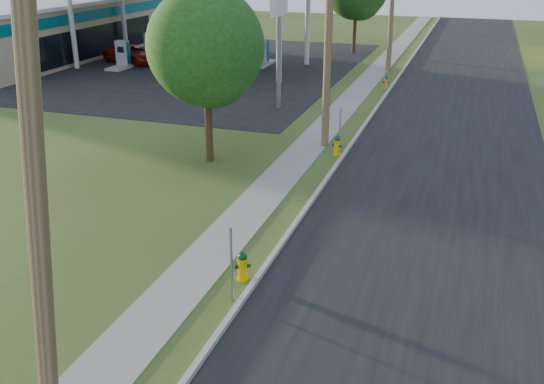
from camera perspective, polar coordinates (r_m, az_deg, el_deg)
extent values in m
cube|color=black|center=(19.41, 14.65, -3.28)|extent=(8.00, 120.00, 0.02)
cube|color=#A4A197|center=(19.94, 3.19, -1.63)|extent=(0.15, 120.00, 0.15)
cube|color=gray|center=(20.46, -1.54, -1.15)|extent=(1.50, 120.00, 0.03)
cube|color=black|center=(45.67, -9.69, 11.74)|extent=(26.00, 28.00, 0.02)
cylinder|color=brown|center=(9.45, -21.30, -0.42)|extent=(1.31, 0.32, 9.48)
cylinder|color=brown|center=(25.50, 5.35, 14.89)|extent=(0.32, 0.32, 9.80)
cube|color=gray|center=(14.68, -3.83, -6.92)|extent=(0.05, 0.04, 2.00)
cube|color=gray|center=(25.17, 6.38, 5.65)|extent=(0.05, 0.04, 2.00)
cube|color=gray|center=(36.85, 10.61, 10.75)|extent=(0.05, 0.04, 2.00)
cylinder|color=silver|center=(45.41, -18.27, 14.41)|extent=(0.36, 0.36, 5.50)
cylinder|color=silver|center=(50.85, -13.81, 15.60)|extent=(0.36, 0.36, 5.50)
cylinder|color=silver|center=(38.54, 0.66, 14.25)|extent=(0.36, 0.36, 5.50)
cylinder|color=silver|center=(44.81, 3.36, 15.35)|extent=(0.36, 0.36, 5.50)
cube|color=#A4A197|center=(45.20, -13.75, 11.42)|extent=(1.20, 3.20, 0.18)
cube|color=#9EA0A3|center=(45.04, -13.87, 12.61)|extent=(0.90, 0.50, 1.70)
cube|color=#005A6A|center=(45.04, -13.87, 12.61)|extent=(0.94, 0.40, 1.50)
cube|color=black|center=(44.77, -14.08, 12.86)|extent=(0.50, 0.02, 0.40)
cube|color=#A4A197|center=(41.19, -2.84, 11.00)|extent=(1.20, 3.20, 0.18)
cube|color=#9EA0A3|center=(41.01, -2.86, 12.31)|extent=(0.90, 0.50, 1.70)
cube|color=#005A6A|center=(41.01, -2.86, 12.31)|extent=(0.94, 0.40, 1.50)
cube|color=black|center=(40.72, -3.01, 12.59)|extent=(0.50, 0.02, 0.40)
cube|color=#A4A197|center=(48.58, -11.25, 12.34)|extent=(1.20, 3.20, 0.18)
cube|color=#9EA0A3|center=(48.43, -11.34, 13.46)|extent=(0.90, 0.50, 1.70)
cube|color=#005A6A|center=(48.43, -11.34, 13.46)|extent=(0.94, 0.40, 1.50)
cube|color=black|center=(48.16, -11.52, 13.70)|extent=(0.50, 0.02, 0.40)
cube|color=#A4A197|center=(44.87, -0.95, 11.96)|extent=(1.20, 3.20, 0.18)
cube|color=#9EA0A3|center=(44.71, -0.96, 13.17)|extent=(0.90, 0.50, 1.70)
cube|color=#005A6A|center=(44.71, -0.96, 13.17)|extent=(0.94, 0.40, 1.50)
cube|color=black|center=(44.42, -1.08, 13.43)|extent=(0.50, 0.02, 0.40)
cube|color=tan|center=(51.44, -21.08, 14.02)|extent=(10.00, 22.00, 4.00)
cube|color=#005A6A|center=(48.30, -16.48, 15.68)|extent=(0.06, 22.00, 0.70)
cube|color=black|center=(48.53, -16.22, 13.46)|extent=(0.06, 16.06, 2.20)
cube|color=silver|center=(51.23, -21.42, 16.35)|extent=(10.40, 22.40, 0.25)
cylinder|color=gray|center=(32.14, 0.64, 12.18)|extent=(0.24, 0.24, 5.00)
cylinder|color=#332516|center=(24.26, -6.00, 6.90)|extent=(0.30, 0.30, 3.52)
sphere|color=#134D14|center=(23.68, -6.27, 13.48)|extent=(4.50, 4.50, 4.50)
sphere|color=#134D14|center=(23.36, -5.60, 11.63)|extent=(3.09, 3.09, 3.09)
cylinder|color=#332516|center=(50.20, 7.78, 15.03)|extent=(0.30, 0.30, 3.91)
cylinder|color=#332516|center=(61.54, -20.03, 15.21)|extent=(0.30, 0.30, 3.81)
cylinder|color=#E1B300|center=(16.04, -2.77, -8.15)|extent=(0.31, 0.31, 0.07)
cylinder|color=#E1B300|center=(15.89, -2.79, -7.23)|extent=(0.24, 0.24, 0.66)
cylinder|color=#E1B300|center=(15.75, -2.81, -6.32)|extent=(0.31, 0.31, 0.04)
sphere|color=#063A11|center=(15.73, -2.81, -6.18)|extent=(0.25, 0.25, 0.25)
cylinder|color=#063A11|center=(15.67, -2.82, -5.76)|extent=(0.06, 0.06, 0.07)
cylinder|color=#063A11|center=(15.71, -2.79, -7.23)|extent=(0.16, 0.17, 0.12)
cylinder|color=#063A11|center=(15.85, -3.35, -6.96)|extent=(0.14, 0.13, 0.10)
cylinder|color=#063A11|center=(15.85, -2.23, -6.94)|extent=(0.14, 0.13, 0.10)
cylinder|color=yellow|center=(25.40, 6.11, 3.53)|extent=(0.31, 0.31, 0.07)
cylinder|color=yellow|center=(25.30, 6.14, 4.18)|extent=(0.25, 0.25, 0.67)
cylinder|color=yellow|center=(25.21, 6.17, 4.81)|extent=(0.31, 0.31, 0.04)
sphere|color=#0E3A24|center=(25.20, 6.17, 4.90)|extent=(0.26, 0.26, 0.26)
cylinder|color=#0E3A24|center=(25.16, 6.19, 5.20)|extent=(0.06, 0.06, 0.07)
cylinder|color=#0E3A24|center=(25.15, 5.94, 4.29)|extent=(0.17, 0.17, 0.12)
cylinder|color=#0E3A24|center=(25.36, 5.86, 4.45)|extent=(0.14, 0.14, 0.10)
cylinder|color=#0E3A24|center=(25.19, 6.44, 4.30)|extent=(0.14, 0.14, 0.10)
cylinder|color=yellow|center=(37.97, 10.64, 9.58)|extent=(0.29, 0.29, 0.06)
cylinder|color=yellow|center=(37.92, 10.67, 10.00)|extent=(0.23, 0.23, 0.63)
cylinder|color=yellow|center=(37.86, 10.70, 10.41)|extent=(0.29, 0.29, 0.04)
sphere|color=#0E3C1D|center=(37.85, 10.71, 10.47)|extent=(0.24, 0.24, 0.24)
cylinder|color=#0E3C1D|center=(37.83, 10.72, 10.65)|extent=(0.05, 0.05, 0.06)
cylinder|color=#0E3C1D|center=(37.76, 10.64, 10.08)|extent=(0.12, 0.13, 0.12)
cylinder|color=#0E3C1D|center=(37.92, 10.46, 10.15)|extent=(0.11, 0.10, 0.09)
cylinder|color=#0E3C1D|center=(37.88, 10.90, 10.10)|extent=(0.11, 0.10, 0.09)
imported|color=maroon|center=(46.69, -12.91, 12.55)|extent=(5.31, 3.67, 1.35)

